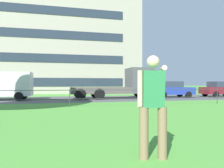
# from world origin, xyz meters

# --- Properties ---
(street_strip) EXTENTS (80.00, 7.80, 0.01)m
(street_strip) POSITION_xyz_m (0.00, 20.66, 0.00)
(street_strip) COLOR #4C4C51
(street_strip) RESTS_ON ground
(park_fence) EXTENTS (38.53, 0.04, 1.00)m
(park_fence) POSITION_xyz_m (0.00, 13.98, 0.67)
(park_fence) COLOR #333833
(park_fence) RESTS_ON ground
(person_thrower) EXTENTS (0.64, 0.75, 1.79)m
(person_thrower) POSITION_xyz_m (1.04, 5.20, 0.97)
(person_thrower) COLOR #846B4C
(person_thrower) RESTS_ON ground
(flatbed_truck_far_right) EXTENTS (7.31, 2.46, 2.75)m
(flatbed_truck_far_right) POSITION_xyz_m (5.11, 20.48, 1.22)
(flatbed_truck_far_right) COLOR #4C4C51
(flatbed_truck_far_right) RESTS_ON ground
(car_blue_left) EXTENTS (4.06, 1.93, 1.54)m
(car_blue_left) POSITION_xyz_m (9.88, 20.43, 0.78)
(car_blue_left) COLOR #233899
(car_blue_left) RESTS_ON ground
(car_maroon_far_left) EXTENTS (4.01, 1.83, 1.54)m
(car_maroon_far_left) POSITION_xyz_m (15.29, 20.36, 0.78)
(car_maroon_far_left) COLOR maroon
(car_maroon_far_left) RESTS_ON ground
(apartment_building_background) EXTENTS (36.32, 15.14, 18.81)m
(apartment_building_background) POSITION_xyz_m (-7.24, 37.82, 9.41)
(apartment_building_background) COLOR #ADA393
(apartment_building_background) RESTS_ON ground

